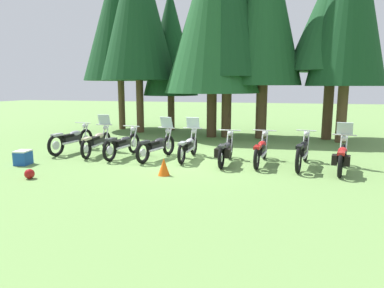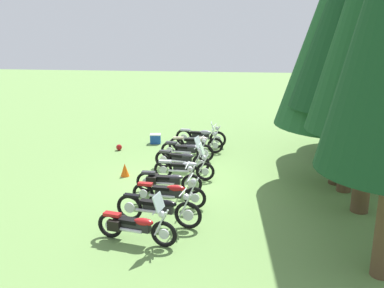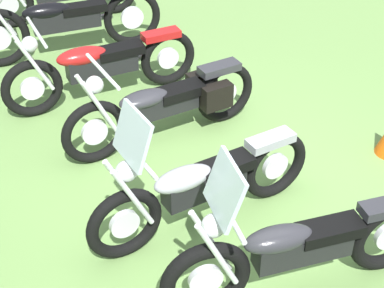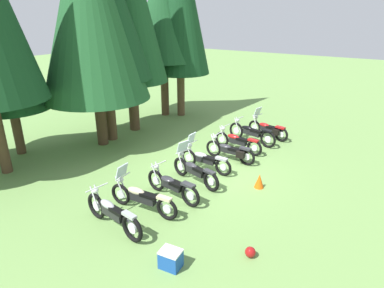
{
  "view_description": "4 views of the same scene",
  "coord_description": "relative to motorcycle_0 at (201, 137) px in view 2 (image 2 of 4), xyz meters",
  "views": [
    {
      "loc": [
        2.86,
        -10.6,
        2.39
      ],
      "look_at": [
        0.14,
        -0.29,
        0.6
      ],
      "focal_mm": 32.4,
      "sensor_mm": 36.0,
      "label": 1
    },
    {
      "loc": [
        13.68,
        2.26,
        5.1
      ],
      "look_at": [
        -1.3,
        0.31,
        0.99
      ],
      "focal_mm": 39.13,
      "sensor_mm": 36.0,
      "label": 2
    },
    {
      "loc": [
        -3.6,
        2.36,
        3.79
      ],
      "look_at": [
        -0.14,
        0.32,
        0.91
      ],
      "focal_mm": 58.78,
      "sensor_mm": 36.0,
      "label": 3
    },
    {
      "loc": [
        -9.5,
        -5.67,
        5.38
      ],
      "look_at": [
        -0.14,
        0.77,
        0.93
      ],
      "focal_mm": 30.88,
      "sensor_mm": 36.0,
      "label": 4
    }
  ],
  "objects": [
    {
      "name": "motorcycle_3",
      "position": [
        3.41,
        -0.33,
        -0.02
      ],
      "size": [
        0.78,
        2.18,
        1.36
      ],
      "rotation": [
        0.0,
        0.0,
        1.34
      ],
      "color": "black",
      "rests_on": "ground_plane"
    },
    {
      "name": "motorcycle_2",
      "position": [
        2.17,
        -0.32,
        -0.02
      ],
      "size": [
        0.64,
        2.21,
        1.01
      ],
      "rotation": [
        0.0,
        0.0,
        1.45
      ],
      "color": "black",
      "rests_on": "ground_plane"
    },
    {
      "name": "picnic_cooler",
      "position": [
        -0.29,
        -2.17,
        -0.25
      ],
      "size": [
        0.45,
        0.53,
        0.44
      ],
      "color": "#19479E",
      "rests_on": "ground_plane"
    },
    {
      "name": "motorcycle_0",
      "position": [
        0.0,
        0.0,
        0.0
      ],
      "size": [
        0.69,
        2.34,
        1.03
      ],
      "rotation": [
        0.0,
        0.0,
        1.45
      ],
      "color": "black",
      "rests_on": "ground_plane"
    },
    {
      "name": "ground_plane",
      "position": [
        4.53,
        -0.31,
        -0.47
      ],
      "size": [
        80.0,
        80.0,
        0.0
      ],
      "primitive_type": "plane",
      "color": "#6B934C"
    },
    {
      "name": "motorcycle_5",
      "position": [
        5.72,
        -0.48,
        -0.04
      ],
      "size": [
        0.74,
        2.17,
        0.99
      ],
      "rotation": [
        0.0,
        0.0,
        1.55
      ],
      "color": "black",
      "rests_on": "ground_plane"
    },
    {
      "name": "motorcycle_4",
      "position": [
        4.42,
        -0.09,
        -0.02
      ],
      "size": [
        0.66,
        2.16,
        1.34
      ],
      "rotation": [
        0.0,
        0.0,
        1.57
      ],
      "color": "black",
      "rests_on": "ground_plane"
    },
    {
      "name": "traffic_cone",
      "position": [
        4.33,
        -2.3,
        -0.23
      ],
      "size": [
        0.32,
        0.32,
        0.48
      ],
      "primitive_type": "cone",
      "color": "#EA590F",
      "rests_on": "ground_plane"
    },
    {
      "name": "motorcycle_8",
      "position": [
        9.04,
        -0.66,
        -0.02
      ],
      "size": [
        0.8,
        2.12,
        1.35
      ],
      "rotation": [
        0.0,
        0.0,
        1.38
      ],
      "color": "black",
      "rests_on": "ground_plane"
    },
    {
      "name": "dropped_helmet",
      "position": [
        1.05,
        -3.52,
        -0.34
      ],
      "size": [
        0.26,
        0.26,
        0.26
      ],
      "primitive_type": "sphere",
      "color": "maroon",
      "rests_on": "ground_plane"
    },
    {
      "name": "pine_tree_3",
      "position": [
        4.13,
        5.1,
        5.17
      ],
      "size": [
        4.38,
        4.38,
        9.23
      ],
      "color": "#42301E",
      "rests_on": "ground_plane"
    },
    {
      "name": "pine_tree_0",
      "position": [
        -1.36,
        6.86,
        5.53
      ],
      "size": [
        3.95,
        3.95,
        9.35
      ],
      "color": "brown",
      "rests_on": "ground_plane"
    },
    {
      "name": "motorcycle_7",
      "position": [
        8.0,
        -0.28,
        -0.0
      ],
      "size": [
        0.67,
        2.44,
        1.03
      ],
      "rotation": [
        0.0,
        0.0,
        1.4
      ],
      "color": "black",
      "rests_on": "ground_plane"
    },
    {
      "name": "motorcycle_1",
      "position": [
        1.06,
        -0.07,
        -0.0
      ],
      "size": [
        0.62,
        2.35,
        1.35
      ],
      "rotation": [
        0.0,
        0.0,
        1.66
      ],
      "color": "black",
      "rests_on": "ground_plane"
    },
    {
      "name": "motorcycle_6",
      "position": [
        6.78,
        -0.21,
        -0.03
      ],
      "size": [
        0.76,
        2.28,
        0.99
      ],
      "rotation": [
        0.0,
        0.0,
        1.49
      ],
      "color": "black",
      "rests_on": "ground_plane"
    }
  ]
}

